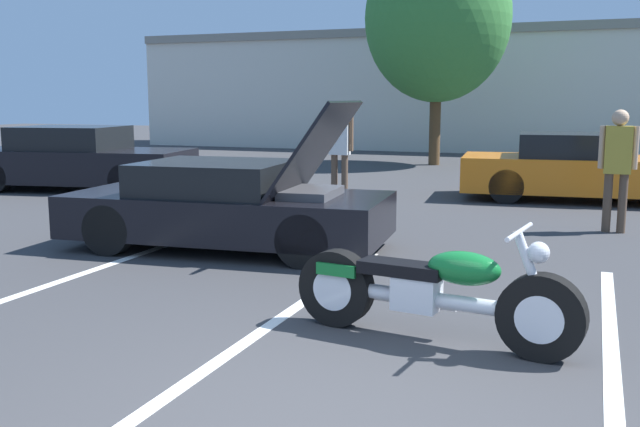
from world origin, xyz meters
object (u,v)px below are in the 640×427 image
at_px(parked_car_mid_row, 580,169).
at_px(show_car_hood_open, 229,206).
at_px(parked_car_left_row, 78,160).
at_px(spectator_midground, 618,160).
at_px(motorcycle, 432,292).
at_px(tree_background, 438,18).
at_px(spectator_near_motorcycle, 340,143).

bearing_deg(parked_car_mid_row, show_car_hood_open, -128.70).
xyz_separation_m(show_car_hood_open, parked_car_mid_row, (4.06, 6.22, 0.05)).
bearing_deg(show_car_hood_open, parked_car_mid_row, 51.84).
relative_size(show_car_hood_open, parked_car_mid_row, 0.92).
distance_m(parked_car_mid_row, parked_car_left_row, 10.10).
bearing_deg(spectator_midground, parked_car_left_row, 173.39).
xyz_separation_m(motorcycle, parked_car_left_row, (-8.99, 6.73, 0.23)).
distance_m(tree_background, motorcycle, 15.86).
xyz_separation_m(show_car_hood_open, spectator_near_motorcycle, (-0.03, 4.28, 0.56)).
height_order(motorcycle, spectator_near_motorcycle, spectator_near_motorcycle).
bearing_deg(spectator_midground, parked_car_mid_row, 99.43).
xyz_separation_m(parked_car_left_row, spectator_midground, (10.43, -1.21, 0.42)).
relative_size(parked_car_left_row, spectator_near_motorcycle, 2.63).
xyz_separation_m(parked_car_mid_row, parked_car_left_row, (-9.89, -2.06, 0.03)).
bearing_deg(tree_background, motorcycle, -77.99).
bearing_deg(tree_background, spectator_midground, -64.05).
distance_m(spectator_near_motorcycle, spectator_midground, 4.82).
relative_size(tree_background, parked_car_left_row, 1.34).
distance_m(show_car_hood_open, parked_car_left_row, 7.16).
bearing_deg(spectator_near_motorcycle, show_car_hood_open, -89.58).
bearing_deg(show_car_hood_open, spectator_near_motorcycle, 85.39).
bearing_deg(show_car_hood_open, parked_car_left_row, 139.38).
height_order(tree_background, show_car_hood_open, tree_background).
distance_m(motorcycle, spectator_midground, 5.75).
height_order(tree_background, parked_car_mid_row, tree_background).
bearing_deg(spectator_near_motorcycle, parked_car_mid_row, 25.44).
bearing_deg(spectator_near_motorcycle, spectator_midground, -15.88).
distance_m(motorcycle, spectator_near_motorcycle, 7.59).
relative_size(tree_background, spectator_midground, 3.72).
distance_m(parked_car_mid_row, spectator_near_motorcycle, 4.56).
height_order(motorcycle, parked_car_left_row, parked_car_left_row).
relative_size(parked_car_mid_row, parked_car_left_row, 0.93).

